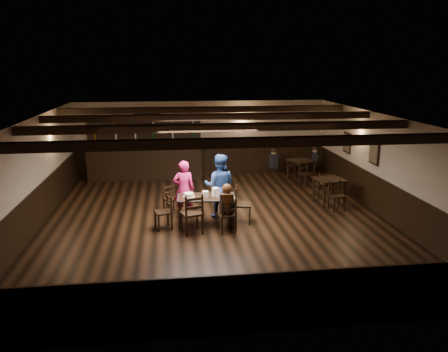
{
  "coord_description": "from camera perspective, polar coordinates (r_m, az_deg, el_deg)",
  "views": [
    {
      "loc": [
        -1.15,
        -10.73,
        3.99
      ],
      "look_at": [
        0.23,
        0.2,
        1.15
      ],
      "focal_mm": 35.0,
      "sensor_mm": 36.0,
      "label": 1
    }
  ],
  "objects": [
    {
      "name": "drink_glass",
      "position": [
        11.06,
        -0.64,
        -2.31
      ],
      "size": [
        0.06,
        0.06,
        0.09
      ],
      "primitive_type": "cylinder",
      "color": "silver",
      "rests_on": "dining_table"
    },
    {
      "name": "salt_shaker",
      "position": [
        10.86,
        -0.77,
        -2.61
      ],
      "size": [
        0.04,
        0.04,
        0.1
      ],
      "primitive_type": "cylinder",
      "color": "silver",
      "rests_on": "dining_table"
    },
    {
      "name": "menu_red",
      "position": [
        10.93,
        0.15,
        -2.77
      ],
      "size": [
        0.36,
        0.32,
        0.0
      ],
      "primitive_type": "cube",
      "rotation": [
        0.0,
        0.0,
        0.47
      ],
      "color": "maroon",
      "rests_on": "dining_table"
    },
    {
      "name": "chair_end_left",
      "position": [
        10.92,
        -7.58,
        -4.26
      ],
      "size": [
        0.49,
        0.5,
        0.87
      ],
      "color": "black",
      "rests_on": "ground"
    },
    {
      "name": "pepper_shaker",
      "position": [
        10.92,
        -0.26,
        -2.52
      ],
      "size": [
        0.04,
        0.04,
        0.1
      ],
      "primitive_type": "cylinder",
      "color": "#A5A8AD",
      "rests_on": "dining_table"
    },
    {
      "name": "woman_pink",
      "position": [
        11.6,
        -5.28,
        -1.72
      ],
      "size": [
        0.59,
        0.41,
        1.55
      ],
      "primitive_type": "imported",
      "rotation": [
        0.0,
        0.0,
        3.21
      ],
      "color": "#E81D6F",
      "rests_on": "ground"
    },
    {
      "name": "chair_near_left",
      "position": [
        10.43,
        -4.09,
        -4.58
      ],
      "size": [
        0.58,
        0.57,
        1.02
      ],
      "color": "black",
      "rests_on": "ground"
    },
    {
      "name": "plate_stack_a",
      "position": [
        10.95,
        -2.45,
        -2.35
      ],
      "size": [
        0.16,
        0.16,
        0.15
      ],
      "primitive_type": "cylinder",
      "color": "white",
      "rests_on": "dining_table"
    },
    {
      "name": "ground",
      "position": [
        11.5,
        -1.04,
        -5.85
      ],
      "size": [
        10.0,
        10.0,
        0.0
      ],
      "primitive_type": "plane",
      "color": "black",
      "rests_on": "ground"
    },
    {
      "name": "dining_table",
      "position": [
        11.01,
        -2.35,
        -3.17
      ],
      "size": [
        1.48,
        0.8,
        0.75
      ],
      "color": "black",
      "rests_on": "ground"
    },
    {
      "name": "seated_person",
      "position": [
        10.5,
        0.36,
        -3.16
      ],
      "size": [
        0.32,
        0.48,
        0.78
      ],
      "color": "black",
      "rests_on": "ground"
    },
    {
      "name": "cake",
      "position": [
        11.0,
        -4.62,
        -2.49
      ],
      "size": [
        0.3,
        0.3,
        0.1
      ],
      "color": "white",
      "rests_on": "dining_table"
    },
    {
      "name": "chair_end_right",
      "position": [
        11.22,
        2.06,
        -3.36
      ],
      "size": [
        0.5,
        0.52,
        0.96
      ],
      "color": "black",
      "rests_on": "ground"
    },
    {
      "name": "room_shell",
      "position": [
        11.06,
        -1.05,
        2.74
      ],
      "size": [
        9.02,
        10.02,
        2.71
      ],
      "color": "beige",
      "rests_on": "ground"
    },
    {
      "name": "bg_patron_right",
      "position": [
        15.74,
        11.77,
        2.52
      ],
      "size": [
        0.3,
        0.39,
        0.71
      ],
      "color": "black",
      "rests_on": "ground"
    },
    {
      "name": "chair_far_pushed",
      "position": [
        12.13,
        -7.09,
        -2.61
      ],
      "size": [
        0.49,
        0.48,
        0.78
      ],
      "color": "black",
      "rests_on": "ground"
    },
    {
      "name": "back_table_b",
      "position": [
        15.41,
        10.01,
        1.7
      ],
      "size": [
        1.03,
        1.03,
        0.75
      ],
      "color": "black",
      "rests_on": "ground"
    },
    {
      "name": "menu_blue",
      "position": [
        11.1,
        0.29,
        -2.49
      ],
      "size": [
        0.31,
        0.22,
        0.0
      ],
      "primitive_type": "cube",
      "rotation": [
        0.0,
        0.0,
        -0.02
      ],
      "color": "#0D1E45",
      "rests_on": "dining_table"
    },
    {
      "name": "back_table_a",
      "position": [
        13.07,
        13.59,
        -0.78
      ],
      "size": [
        0.89,
        0.89,
        0.75
      ],
      "color": "black",
      "rests_on": "ground"
    },
    {
      "name": "bar_counter",
      "position": [
        15.81,
        -10.23,
        2.3
      ],
      "size": [
        4.18,
        0.7,
        2.2
      ],
      "color": "black",
      "rests_on": "ground"
    },
    {
      "name": "plate_stack_b",
      "position": [
        11.01,
        -1.13,
        -2.08
      ],
      "size": [
        0.18,
        0.18,
        0.21
      ],
      "primitive_type": "cylinder",
      "color": "white",
      "rests_on": "dining_table"
    },
    {
      "name": "tea_light",
      "position": [
        11.09,
        -2.38,
        -2.41
      ],
      "size": [
        0.05,
        0.05,
        0.06
      ],
      "color": "#A5A8AD",
      "rests_on": "dining_table"
    },
    {
      "name": "bg_patron_left",
      "position": [
        15.3,
        6.49,
        2.33
      ],
      "size": [
        0.27,
        0.37,
        0.68
      ],
      "color": "black",
      "rests_on": "ground"
    },
    {
      "name": "man_blue",
      "position": [
        11.54,
        -0.59,
        -1.3
      ],
      "size": [
        0.96,
        0.82,
        1.71
      ],
      "primitive_type": "imported",
      "rotation": [
        0.0,
        0.0,
        2.91
      ],
      "color": "navy",
      "rests_on": "ground"
    },
    {
      "name": "chair_near_right",
      "position": [
        10.55,
        0.49,
        -4.83
      ],
      "size": [
        0.48,
        0.46,
        0.86
      ],
      "color": "black",
      "rests_on": "ground"
    }
  ]
}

